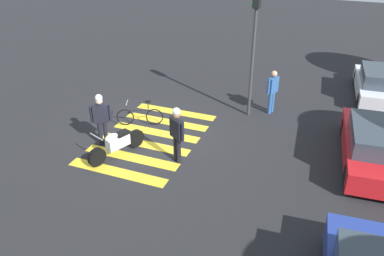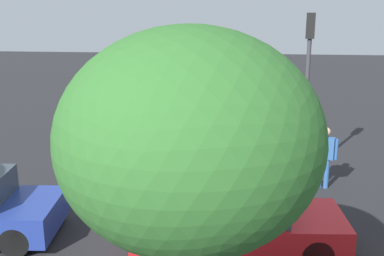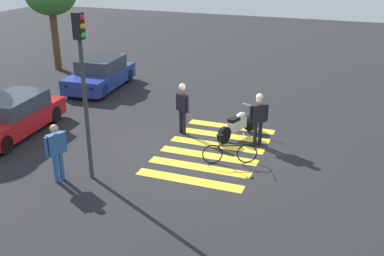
{
  "view_description": "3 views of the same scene",
  "coord_description": "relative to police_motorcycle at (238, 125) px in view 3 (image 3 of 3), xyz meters",
  "views": [
    {
      "loc": [
        10.52,
        5.73,
        6.86
      ],
      "look_at": [
        0.29,
        1.7,
        0.89
      ],
      "focal_mm": 36.29,
      "sensor_mm": 36.0,
      "label": 1
    },
    {
      "loc": [
        -1.06,
        16.47,
        5.2
      ],
      "look_at": [
        0.3,
        1.76,
        1.17
      ],
      "focal_mm": 44.67,
      "sensor_mm": 36.0,
      "label": 2
    },
    {
      "loc": [
        -13.51,
        -4.28,
        6.51
      ],
      "look_at": [
        -0.22,
        0.66,
        0.79
      ],
      "focal_mm": 43.37,
      "sensor_mm": 36.0,
      "label": 3
    }
  ],
  "objects": [
    {
      "name": "crosswalk_stripes",
      "position": [
        -1.4,
        0.47,
        -0.45
      ],
      "size": [
        4.95,
        3.29,
        0.01
      ],
      "color": "yellow",
      "rests_on": "ground_plane"
    },
    {
      "name": "officer_on_foot",
      "position": [
        -0.39,
        1.95,
        0.66
      ],
      "size": [
        0.44,
        0.61,
        1.89
      ],
      "color": "black",
      "rests_on": "ground_plane"
    },
    {
      "name": "traffic_light_pole",
      "position": [
        -4.49,
        3.22,
        2.74
      ],
      "size": [
        0.27,
        0.34,
        4.81
      ],
      "color": "#38383D",
      "rests_on": "ground_plane"
    },
    {
      "name": "ground_plane",
      "position": [
        -1.4,
        0.47,
        -0.45
      ],
      "size": [
        60.0,
        60.0,
        0.0
      ],
      "primitive_type": "plane",
      "color": "#232326"
    },
    {
      "name": "car_red_convertible",
      "position": [
        -2.53,
        7.69,
        0.2
      ],
      "size": [
        4.54,
        2.05,
        1.37
      ],
      "color": "black",
      "rests_on": "ground_plane"
    },
    {
      "name": "car_blue_hatchback",
      "position": [
        3.51,
        7.67,
        0.23
      ],
      "size": [
        4.2,
        2.17,
        1.44
      ],
      "color": "black",
      "rests_on": "ground_plane"
    },
    {
      "name": "officer_by_motorcycle",
      "position": [
        -0.46,
        -0.83,
        0.63
      ],
      "size": [
        0.46,
        0.57,
        1.85
      ],
      "color": "black",
      "rests_on": "ground_plane"
    },
    {
      "name": "leaning_bicycle",
      "position": [
        -2.16,
        -0.32,
        -0.09
      ],
      "size": [
        0.75,
        1.61,
        0.98
      ],
      "color": "black",
      "rests_on": "ground_plane"
    },
    {
      "name": "police_motorcycle",
      "position": [
        0.0,
        0.0,
        0.0
      ],
      "size": [
        2.1,
        1.01,
        1.02
      ],
      "color": "black",
      "rests_on": "ground_plane"
    },
    {
      "name": "pedestrian_bystander",
      "position": [
        -4.99,
        4.01,
        0.57
      ],
      "size": [
        0.65,
        0.37,
        1.76
      ],
      "color": "#2D5999",
      "rests_on": "ground_plane"
    }
  ]
}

